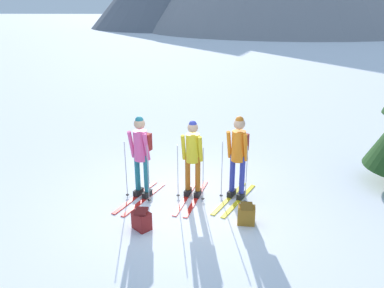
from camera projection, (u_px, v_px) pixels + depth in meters
ground_plane at (183, 202)px, 7.94m from camera, size 400.00×400.00×0.00m
skier_in_pink at (141, 152)px, 7.85m from camera, size 0.87×1.61×1.77m
skier_in_yellow at (193, 156)px, 7.88m from camera, size 0.63×1.69×1.68m
skier_in_orange at (238, 153)px, 7.79m from camera, size 0.97×1.61×1.79m
backpack_on_snow_front at (246, 214)px, 7.10m from camera, size 0.33×0.28×0.38m
backpack_on_snow_beside at (142, 220)px, 6.92m from camera, size 0.40×0.39×0.38m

